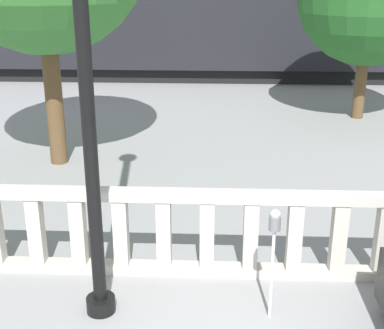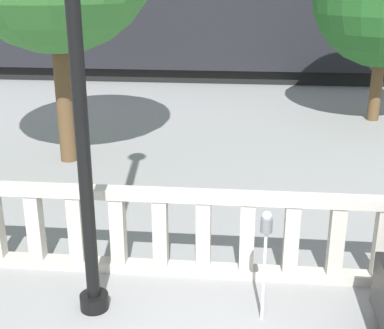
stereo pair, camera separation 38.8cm
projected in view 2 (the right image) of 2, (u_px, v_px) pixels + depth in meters
balustrade at (225, 235)px, 7.42m from camera, size 14.99×0.24×1.28m
parking_meter at (266, 237)px, 6.29m from camera, size 0.14×0.14×1.48m
train_near at (272, 31)px, 20.89m from camera, size 26.18×3.00×4.16m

